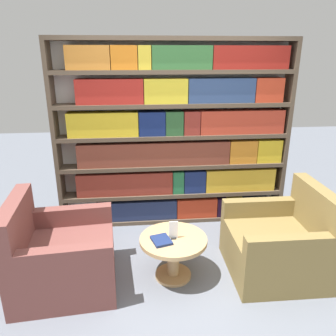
{
  "coord_description": "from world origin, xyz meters",
  "views": [
    {
      "loc": [
        -0.46,
        -2.52,
        2.13
      ],
      "look_at": [
        -0.14,
        0.79,
        0.98
      ],
      "focal_mm": 35.0,
      "sensor_mm": 36.0,
      "label": 1
    }
  ],
  "objects": [
    {
      "name": "ground_plane",
      "position": [
        0.0,
        0.0,
        0.0
      ],
      "size": [
        14.0,
        14.0,
        0.0
      ],
      "primitive_type": "plane",
      "color": "slate"
    },
    {
      "name": "bookshelf",
      "position": [
        0.04,
        1.49,
        1.16
      ],
      "size": [
        2.92,
        0.3,
        2.33
      ],
      "color": "silver",
      "rests_on": "ground_plane"
    },
    {
      "name": "armchair_left",
      "position": [
        -1.22,
        0.24,
        0.3
      ],
      "size": [
        0.99,
        0.97,
        0.91
      ],
      "rotation": [
        0.0,
        0.0,
        1.65
      ],
      "color": "brown",
      "rests_on": "ground_plane"
    },
    {
      "name": "armchair_right",
      "position": [
        0.95,
        0.24,
        0.3
      ],
      "size": [
        0.93,
        0.9,
        0.91
      ],
      "rotation": [
        0.0,
        0.0,
        -1.58
      ],
      "color": "olive",
      "rests_on": "ground_plane"
    },
    {
      "name": "coffee_table",
      "position": [
        -0.14,
        0.25,
        0.32
      ],
      "size": [
        0.66,
        0.66,
        0.44
      ],
      "color": "tan",
      "rests_on": "ground_plane"
    },
    {
      "name": "table_sign",
      "position": [
        -0.14,
        0.25,
        0.52
      ],
      "size": [
        0.09,
        0.06,
        0.18
      ],
      "color": "black",
      "rests_on": "coffee_table"
    },
    {
      "name": "stray_book",
      "position": [
        -0.26,
        0.2,
        0.45
      ],
      "size": [
        0.22,
        0.24,
        0.03
      ],
      "color": "navy",
      "rests_on": "coffee_table"
    }
  ]
}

